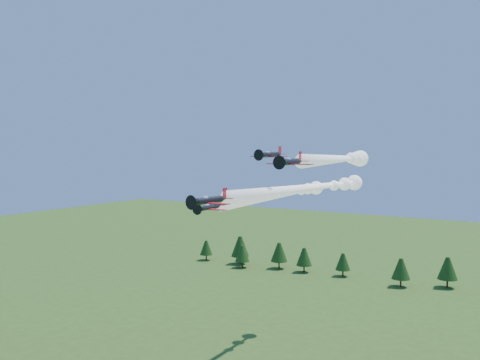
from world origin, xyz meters
The scene contains 5 objects.
plane_lead centered at (2.53, 21.99, 41.73)m, with size 10.99×60.21×3.70m.
plane_left centered at (-9.80, 33.96, 38.92)m, with size 7.73×59.37×3.70m.
plane_right centered at (8.37, 23.95, 47.85)m, with size 8.22×43.38×3.70m.
plane_slot centered at (-0.08, 9.08, 48.85)m, with size 7.75×8.43×2.73m.
treeline centered at (-2.61, 110.99, 6.70)m, with size 174.58×19.25×11.94m.
Camera 1 is at (49.65, -81.35, 50.59)m, focal length 40.00 mm.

